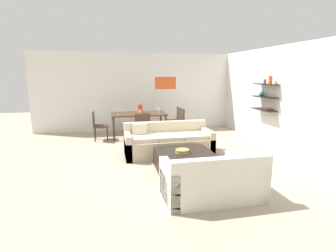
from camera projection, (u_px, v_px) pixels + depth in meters
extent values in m
plane|color=tan|center=(169.00, 158.00, 6.30)|extent=(18.00, 18.00, 0.00)
cube|color=silver|center=(156.00, 92.00, 9.48)|extent=(8.40, 0.06, 2.70)
cube|color=white|center=(165.00, 83.00, 9.45)|extent=(0.90, 0.02, 0.54)
cube|color=#E55926|center=(166.00, 83.00, 9.44)|extent=(0.77, 0.01, 0.43)
cube|color=silver|center=(272.00, 97.00, 7.25)|extent=(0.06, 8.20, 2.70)
cube|color=black|center=(266.00, 84.00, 7.22)|extent=(0.28, 0.90, 0.02)
cube|color=black|center=(265.00, 97.00, 7.29)|extent=(0.28, 0.90, 0.02)
cube|color=black|center=(264.00, 110.00, 7.36)|extent=(0.28, 0.90, 0.02)
cylinder|color=#D85933|center=(270.00, 80.00, 7.01)|extent=(0.10, 0.10, 0.22)
sphere|color=teal|center=(261.00, 94.00, 7.45)|extent=(0.14, 0.14, 0.14)
cylinder|color=#4C518C|center=(265.00, 82.00, 7.26)|extent=(0.07, 0.07, 0.12)
cube|color=#4C1E19|center=(267.00, 109.00, 7.21)|extent=(0.20, 0.28, 0.03)
cube|color=beige|center=(169.00, 146.00, 6.56)|extent=(2.14, 0.90, 0.42)
cube|color=beige|center=(165.00, 128.00, 6.84)|extent=(2.14, 0.16, 0.36)
cube|color=beige|center=(128.00, 145.00, 6.33)|extent=(0.14, 0.90, 0.60)
cube|color=beige|center=(207.00, 141.00, 6.75)|extent=(0.14, 0.90, 0.60)
cube|color=beige|center=(144.00, 138.00, 6.34)|extent=(0.60, 0.70, 0.10)
cube|color=beige|center=(169.00, 137.00, 6.47)|extent=(0.60, 0.70, 0.10)
cube|color=beige|center=(193.00, 135.00, 6.60)|extent=(0.60, 0.70, 0.10)
cube|color=beige|center=(140.00, 131.00, 6.52)|extent=(0.37, 0.15, 0.36)
cube|color=silver|center=(211.00, 184.00, 4.32)|extent=(1.57, 0.90, 0.42)
cube|color=silver|center=(222.00, 170.00, 3.89)|extent=(1.57, 0.16, 0.36)
cube|color=silver|center=(252.00, 175.00, 4.46)|extent=(0.14, 0.90, 0.60)
cube|color=silver|center=(169.00, 183.00, 4.16)|extent=(0.14, 0.90, 0.60)
cube|color=silver|center=(229.00, 167.00, 4.38)|extent=(0.63, 0.70, 0.10)
cube|color=silver|center=(192.00, 170.00, 4.24)|extent=(0.63, 0.70, 0.10)
cube|color=white|center=(237.00, 164.00, 4.14)|extent=(0.37, 0.14, 0.36)
cube|color=black|center=(185.00, 161.00, 5.53)|extent=(1.16, 1.07, 0.38)
cylinder|color=#99844C|center=(182.00, 151.00, 5.44)|extent=(0.29, 0.29, 0.07)
torus|color=#99844C|center=(182.00, 150.00, 5.44)|extent=(0.30, 0.30, 0.02)
cube|color=#422D1E|center=(139.00, 114.00, 8.37)|extent=(1.71, 0.94, 0.04)
cylinder|color=#422D1E|center=(114.00, 129.00, 7.89)|extent=(0.06, 0.06, 0.71)
cylinder|color=#422D1E|center=(166.00, 127.00, 8.22)|extent=(0.06, 0.06, 0.71)
cylinder|color=#422D1E|center=(113.00, 124.00, 8.67)|extent=(0.06, 0.06, 0.71)
cylinder|color=#422D1E|center=(161.00, 122.00, 9.01)|extent=(0.06, 0.06, 0.71)
cube|color=#422D1E|center=(101.00, 126.00, 7.98)|extent=(0.44, 0.44, 0.04)
cube|color=#422D1E|center=(94.00, 119.00, 7.89)|extent=(0.04, 0.44, 0.43)
cylinder|color=#422D1E|center=(107.00, 134.00, 7.89)|extent=(0.04, 0.04, 0.41)
cylinder|color=#422D1E|center=(107.00, 132.00, 8.24)|extent=(0.04, 0.04, 0.41)
cylinder|color=#422D1E|center=(95.00, 135.00, 7.82)|extent=(0.04, 0.04, 0.41)
cylinder|color=#422D1E|center=(95.00, 132.00, 8.16)|extent=(0.04, 0.04, 0.41)
cube|color=#422D1E|center=(142.00, 128.00, 7.68)|extent=(0.44, 0.44, 0.04)
cube|color=#422D1E|center=(143.00, 121.00, 7.44)|extent=(0.44, 0.04, 0.43)
cylinder|color=#422D1E|center=(147.00, 134.00, 7.93)|extent=(0.04, 0.04, 0.41)
cylinder|color=#422D1E|center=(135.00, 135.00, 7.85)|extent=(0.04, 0.04, 0.41)
cylinder|color=#422D1E|center=(149.00, 137.00, 7.58)|extent=(0.04, 0.04, 0.41)
cylinder|color=#422D1E|center=(136.00, 137.00, 7.51)|extent=(0.04, 0.04, 0.41)
cube|color=#422D1E|center=(176.00, 123.00, 8.48)|extent=(0.44, 0.44, 0.04)
cube|color=#422D1E|center=(182.00, 116.00, 8.47)|extent=(0.04, 0.44, 0.43)
cylinder|color=#422D1E|center=(169.00, 129.00, 8.65)|extent=(0.04, 0.04, 0.41)
cylinder|color=#422D1E|center=(172.00, 131.00, 8.31)|extent=(0.04, 0.04, 0.41)
cylinder|color=#422D1E|center=(180.00, 128.00, 8.73)|extent=(0.04, 0.04, 0.41)
cylinder|color=#422D1E|center=(183.00, 131.00, 8.39)|extent=(0.04, 0.04, 0.41)
cube|color=#422D1E|center=(173.00, 121.00, 8.88)|extent=(0.44, 0.44, 0.04)
cube|color=#422D1E|center=(179.00, 114.00, 8.88)|extent=(0.04, 0.44, 0.43)
cylinder|color=#422D1E|center=(167.00, 126.00, 9.06)|extent=(0.04, 0.04, 0.41)
cylinder|color=#422D1E|center=(169.00, 129.00, 8.72)|extent=(0.04, 0.04, 0.41)
cylinder|color=#422D1E|center=(177.00, 126.00, 9.14)|extent=(0.04, 0.04, 0.41)
cylinder|color=#422D1E|center=(180.00, 128.00, 8.79)|extent=(0.04, 0.04, 0.41)
cylinder|color=silver|center=(140.00, 115.00, 7.98)|extent=(0.06, 0.06, 0.01)
cylinder|color=silver|center=(140.00, 114.00, 7.97)|extent=(0.01, 0.01, 0.07)
cylinder|color=silver|center=(140.00, 111.00, 7.95)|extent=(0.06, 0.06, 0.07)
cylinder|color=silver|center=(158.00, 112.00, 8.62)|extent=(0.06, 0.06, 0.01)
cylinder|color=silver|center=(158.00, 111.00, 8.61)|extent=(0.01, 0.01, 0.08)
cylinder|color=silver|center=(158.00, 108.00, 8.59)|extent=(0.08, 0.08, 0.09)
cylinder|color=silver|center=(118.00, 114.00, 8.12)|extent=(0.06, 0.06, 0.01)
cylinder|color=silver|center=(118.00, 113.00, 8.11)|extent=(0.01, 0.01, 0.09)
cylinder|color=silver|center=(118.00, 110.00, 8.10)|extent=(0.08, 0.08, 0.07)
cylinder|color=silver|center=(159.00, 113.00, 8.39)|extent=(0.06, 0.06, 0.01)
cylinder|color=silver|center=(159.00, 112.00, 8.39)|extent=(0.01, 0.01, 0.07)
cylinder|color=silver|center=(159.00, 110.00, 8.37)|extent=(0.06, 0.06, 0.08)
cylinder|color=#D85933|center=(140.00, 110.00, 8.41)|extent=(0.16, 0.16, 0.17)
sphere|color=red|center=(140.00, 106.00, 8.38)|extent=(0.16, 0.16, 0.16)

